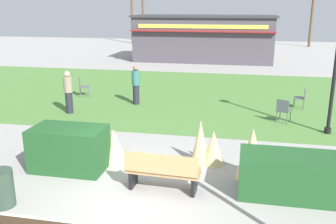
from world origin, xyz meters
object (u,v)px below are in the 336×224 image
Objects in this scene: cafe_chair_west at (82,85)px; tree_left_bg at (143,17)px; food_kiosk at (204,38)px; person_standing at (68,92)px; tree_right_bg at (132,19)px; cafe_chair_center at (283,109)px; parked_car_west_slot at (163,42)px; tree_center_bg at (312,18)px; trash_bin at (1,188)px; cafe_chair_east at (302,96)px; person_strolling at (136,85)px; park_bench at (162,172)px; parked_car_center_slot at (213,43)px.

cafe_chair_west is 0.14× the size of tree_left_bg.
food_kiosk is 16.24m from person_standing.
person_standing is 0.27× the size of tree_right_bg.
food_kiosk is at bearing 106.50° from cafe_chair_center.
parked_car_west_slot is 0.63× the size of tree_center_bg.
trash_bin is 0.19× the size of parked_car_west_slot.
tree_left_bg is (-5.32, 30.96, 1.96)m from person_standing.
cafe_chair_east is 6.94m from person_strolling.
cafe_chair_center is at bearing 61.74° from park_bench.
food_kiosk is at bearing 93.75° from park_bench.
cafe_chair_east is (5.52, -13.32, -1.21)m from food_kiosk.
cafe_chair_east is at bearing 52.24° from trash_bin.
parked_car_west_slot is at bearing -179.97° from parked_car_center_slot.
person_strolling reaches higher than cafe_chair_east.
cafe_chair_west is (-5.71, 8.41, 0.05)m from park_bench.
parked_car_center_slot is 0.68× the size of tree_left_bg.
tree_left_bg is at bearing 79.00° from tree_right_bg.
tree_center_bg is at bearing 79.57° from cafe_chair_center.
parked_car_center_slot is (3.75, 23.40, -0.22)m from person_standing.
tree_left_bg is at bearing 120.51° from food_kiosk.
tree_left_bg is 0.96× the size of tree_center_bg.
food_kiosk is 7.66m from parked_car_center_slot.
trash_bin is 0.48× the size of person_standing.
tree_center_bg is (13.33, 28.29, 2.11)m from person_standing.
food_kiosk reaches higher than cafe_chair_center.
park_bench is at bearing -87.53° from parked_car_center_slot.
parked_car_west_slot is 4.98m from parked_car_center_slot.
tree_center_bg reaches higher than food_kiosk.
tree_center_bg is (8.33, 33.89, 2.49)m from park_bench.
food_kiosk is at bearing -57.52° from parked_car_west_slot.
tree_left_bg is at bearing 140.20° from parked_car_center_slot.
cafe_chair_west is 1.00× the size of cafe_chair_center.
tree_right_bg is (-9.60, 4.83, 2.11)m from parked_car_center_slot.
cafe_chair_east is at bearing -75.60° from parked_car_center_slot.
parked_car_west_slot is (-9.41, 23.07, 0.12)m from cafe_chair_center.
tree_right_bg is (-5.14, 25.42, 2.22)m from cafe_chair_west.
food_kiosk is at bearing -59.49° from tree_left_bg.
tree_left_bg is (-7.54, 29.09, 1.96)m from person_strolling.
food_kiosk is 14.05m from person_strolling.
cafe_chair_east is (4.11, 8.10, 0.05)m from park_bench.
tree_right_bg reaches higher than cafe_chair_west.
park_bench is 29.02m from parked_car_center_slot.
parked_car_center_slot is 12.01m from tree_left_bg.
person_standing is 28.89m from tree_right_bg.
parked_car_west_slot is 0.98× the size of parked_car_center_slot.
park_bench is 34.99m from tree_center_bg.
trash_bin is 0.19× the size of parked_car_center_slot.
trash_bin is 30.48m from parked_car_west_slot.
tree_right_bg is (-14.04, 27.91, 2.22)m from cafe_chair_center.
person_standing is at bearing -99.11° from parked_car_center_slot.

